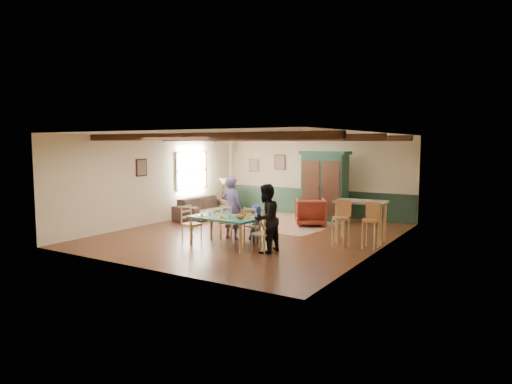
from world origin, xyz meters
The scene contains 35 objects.
floor centered at (0.00, 0.00, 0.00)m, with size 8.00×8.00×0.00m, color #462213.
wall_back centered at (0.00, 4.00, 1.35)m, with size 7.00×0.02×2.70m, color beige.
wall_left centered at (-3.50, 0.00, 1.35)m, with size 0.02×8.00×2.70m, color beige.
wall_right centered at (3.50, 0.00, 1.35)m, with size 0.02×8.00×2.70m, color beige.
ceiling centered at (0.00, 0.00, 2.70)m, with size 7.00×8.00×0.02m, color white.
wainscot_back centered at (0.00, 3.98, 0.45)m, with size 6.95×0.03×0.90m, color #1B3224.
ceiling_beam_front centered at (0.00, -2.30, 2.61)m, with size 6.95×0.16×0.16m, color black.
ceiling_beam_mid centered at (0.00, 0.40, 2.61)m, with size 6.95×0.16×0.16m, color black.
ceiling_beam_back centered at (0.00, 3.00, 2.61)m, with size 6.95×0.16×0.16m, color black.
window_left centered at (-3.47, 1.70, 1.55)m, with size 0.06×1.60×1.30m, color white, non-canonical shape.
picture_left_wall centered at (-3.47, -0.60, 1.75)m, with size 0.04×0.42×0.52m, color gray, non-canonical shape.
picture_back_a centered at (-1.30, 3.97, 1.80)m, with size 0.45×0.04×0.55m, color gray, non-canonical shape.
picture_back_b centered at (-2.40, 3.97, 1.65)m, with size 0.38×0.04×0.48m, color gray, non-canonical shape.
dining_table centered at (0.21, -1.53, 0.35)m, with size 1.70×0.94×0.71m, color #216966, non-canonical shape.
dining_chair_far_left centered at (-0.13, -0.83, 0.45)m, with size 0.40×0.42×0.90m, color tan, non-canonical shape.
dining_chair_far_right centered at (0.63, -0.87, 0.45)m, with size 0.40×0.42×0.90m, color tan, non-canonical shape.
dining_chair_end_left centered at (-0.87, -1.46, 0.45)m, with size 0.40×0.42×0.90m, color tan, non-canonical shape.
dining_chair_end_right centered at (1.29, -1.59, 0.45)m, with size 0.40×0.42×0.90m, color tan, non-canonical shape.
person_man centered at (-0.12, -0.75, 0.81)m, with size 0.59×0.39×1.63m, color slate.
person_woman centered at (1.39, -1.60, 0.78)m, with size 0.76×0.59×1.56m, color black.
person_child centered at (0.63, -0.80, 0.47)m, with size 0.46×0.30×0.95m, color #264199.
cat centered at (0.72, -1.65, 0.79)m, with size 0.34×0.13×0.17m, color orange, non-canonical shape.
place_setting_near_left centered at (-0.32, -1.73, 0.76)m, with size 0.38×0.28×0.11m, color yellow, non-canonical shape.
place_setting_near_center centered at (0.29, -1.77, 0.76)m, with size 0.38×0.28×0.11m, color yellow, non-canonical shape.
place_setting_far_left centered at (-0.29, -1.26, 0.76)m, with size 0.38×0.28×0.11m, color yellow, non-canonical shape.
place_setting_far_right centered at (0.74, -1.32, 0.76)m, with size 0.38×0.28×0.11m, color yellow, non-canonical shape.
area_rug centered at (-0.01, 2.24, 0.01)m, with size 2.96×3.52×0.01m, color tan.
armoire centered at (0.76, 3.19, 1.11)m, with size 1.57×0.63×2.22m, color black.
armchair centered at (0.80, 2.07, 0.41)m, with size 0.88×0.90×0.82m, color #501410.
sofa centered at (-2.84, 1.60, 0.34)m, with size 2.35×0.92×0.69m, color #3E2E26.
end_table centered at (-3.10, 3.03, 0.32)m, with size 0.51×0.51×0.63m, color black, non-canonical shape.
table_lamp centered at (-3.10, 3.03, 0.92)m, with size 0.32×0.32×0.58m, color beige, non-canonical shape.
counter_table centered at (2.82, 0.65, 0.52)m, with size 1.25×0.73×1.04m, color #9F967B, non-canonical shape.
bar_stool_left centered at (2.60, -0.13, 0.55)m, with size 0.39×0.43×1.11m, color #AA7242, non-canonical shape.
bar_stool_right centered at (3.26, 0.06, 0.54)m, with size 0.38×0.42×1.08m, color #AA7242, non-canonical shape.
Camera 1 is at (6.49, -10.32, 2.44)m, focal length 32.00 mm.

